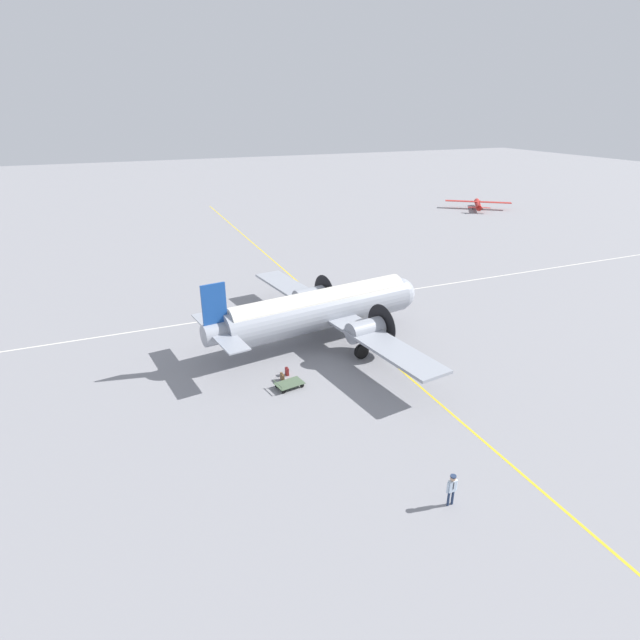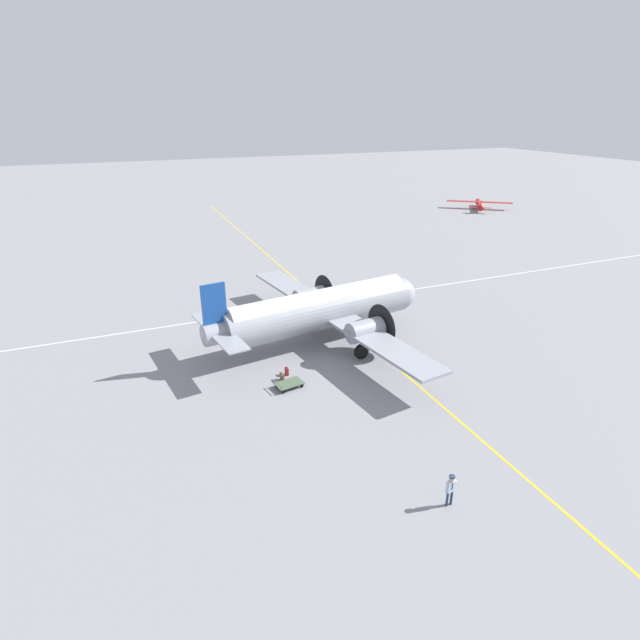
{
  "view_description": "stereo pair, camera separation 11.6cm",
  "coord_description": "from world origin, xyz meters",
  "px_view_note": "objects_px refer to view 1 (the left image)",
  "views": [
    {
      "loc": [
        32.03,
        -13.4,
        16.71
      ],
      "look_at": [
        0.0,
        0.0,
        1.8
      ],
      "focal_mm": 28.0,
      "sensor_mm": 36.0,
      "label": 1
    },
    {
      "loc": [
        32.07,
        -13.3,
        16.71
      ],
      "look_at": [
        0.0,
        0.0,
        1.8
      ],
      "focal_mm": 28.0,
      "sensor_mm": 36.0,
      "label": 2
    }
  ],
  "objects_px": {
    "crew_foreground": "(452,487)",
    "suitcase_upright_spare": "(287,371)",
    "airliner_main": "(325,309)",
    "light_aircraft_distant": "(478,204)",
    "baggage_cart": "(289,384)",
    "suitcase_near_door": "(282,377)"
  },
  "relations": [
    {
      "from": "crew_foreground",
      "to": "baggage_cart",
      "type": "bearing_deg",
      "value": -75.89
    },
    {
      "from": "suitcase_near_door",
      "to": "suitcase_upright_spare",
      "type": "distance_m",
      "value": 0.79
    },
    {
      "from": "suitcase_upright_spare",
      "to": "light_aircraft_distant",
      "type": "height_order",
      "value": "light_aircraft_distant"
    },
    {
      "from": "light_aircraft_distant",
      "to": "baggage_cart",
      "type": "bearing_deg",
      "value": 167.0
    },
    {
      "from": "suitcase_upright_spare",
      "to": "light_aircraft_distant",
      "type": "distance_m",
      "value": 66.53
    },
    {
      "from": "baggage_cart",
      "to": "airliner_main",
      "type": "bearing_deg",
      "value": 38.41
    },
    {
      "from": "crew_foreground",
      "to": "suitcase_near_door",
      "type": "bearing_deg",
      "value": -76.44
    },
    {
      "from": "crew_foreground",
      "to": "suitcase_upright_spare",
      "type": "bearing_deg",
      "value": -79.05
    },
    {
      "from": "baggage_cart",
      "to": "light_aircraft_distant",
      "type": "height_order",
      "value": "light_aircraft_distant"
    },
    {
      "from": "suitcase_upright_spare",
      "to": "baggage_cart",
      "type": "distance_m",
      "value": 1.65
    },
    {
      "from": "suitcase_near_door",
      "to": "baggage_cart",
      "type": "relative_size",
      "value": 0.28
    },
    {
      "from": "crew_foreground",
      "to": "suitcase_upright_spare",
      "type": "height_order",
      "value": "crew_foreground"
    },
    {
      "from": "airliner_main",
      "to": "suitcase_near_door",
      "type": "height_order",
      "value": "airliner_main"
    },
    {
      "from": "airliner_main",
      "to": "suitcase_upright_spare",
      "type": "relative_size",
      "value": 39.84
    },
    {
      "from": "crew_foreground",
      "to": "suitcase_upright_spare",
      "type": "relative_size",
      "value": 2.85
    },
    {
      "from": "crew_foreground",
      "to": "airliner_main",
      "type": "bearing_deg",
      "value": -95.8
    },
    {
      "from": "suitcase_upright_spare",
      "to": "light_aircraft_distant",
      "type": "relative_size",
      "value": 0.06
    },
    {
      "from": "airliner_main",
      "to": "suitcase_near_door",
      "type": "xyz_separation_m",
      "value": [
        4.62,
        -5.07,
        -2.38
      ]
    },
    {
      "from": "airliner_main",
      "to": "baggage_cart",
      "type": "bearing_deg",
      "value": -139.75
    },
    {
      "from": "baggage_cart",
      "to": "light_aircraft_distant",
      "type": "distance_m",
      "value": 67.87
    },
    {
      "from": "suitcase_upright_spare",
      "to": "light_aircraft_distant",
      "type": "xyz_separation_m",
      "value": [
        -43.12,
        50.65,
        0.59
      ]
    },
    {
      "from": "crew_foreground",
      "to": "light_aircraft_distant",
      "type": "distance_m",
      "value": 74.56
    }
  ]
}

